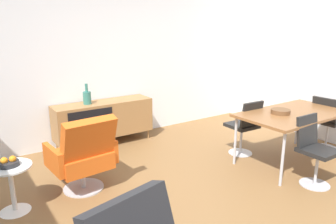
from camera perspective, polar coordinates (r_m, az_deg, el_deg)
The scene contains 12 objects.
ground_plane at distance 3.69m, azimuth 4.22°, elevation -16.12°, with size 8.32×8.32×0.00m, color brown.
wall_back at distance 5.45m, azimuth -12.95°, elevation 9.36°, with size 6.80×0.12×2.80m, color white.
sideboard at distance 5.35m, azimuth -11.36°, elevation -1.16°, with size 1.60×0.45×0.72m.
vase_cobalt at distance 5.16m, azimuth -14.21°, elevation 2.57°, with size 0.12×0.12×0.32m.
dining_table at distance 4.81m, azimuth 21.44°, elevation -0.55°, with size 1.60×0.90×0.74m.
wooden_bowl_on_table at distance 4.66m, azimuth 19.39°, elevation 0.08°, with size 0.26×0.26×0.06m, color brown.
dining_chair_far_end at distance 5.61m, azimuth 26.41°, elevation -1.39°, with size 0.44×0.41×0.86m.
dining_chair_front_left at distance 4.32m, azimuth 24.58°, elevation -5.83°, with size 0.40×0.43×0.86m.
dining_chair_back_left at distance 4.93m, azimuth 13.53°, elevation -2.30°, with size 0.42×0.44×0.86m.
lounge_chair_red at distance 3.88m, azimuth -14.79°, elevation -7.25°, with size 0.76×0.70×0.95m.
side_table_round at distance 3.79m, azimuth -26.06°, elevation -11.35°, with size 0.44×0.44×0.52m.
fruit_bowl at distance 3.69m, azimuth -26.48°, elevation -8.07°, with size 0.20×0.20×0.11m.
Camera 1 is at (-1.99, -2.45, 1.91)m, focal length 34.26 mm.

